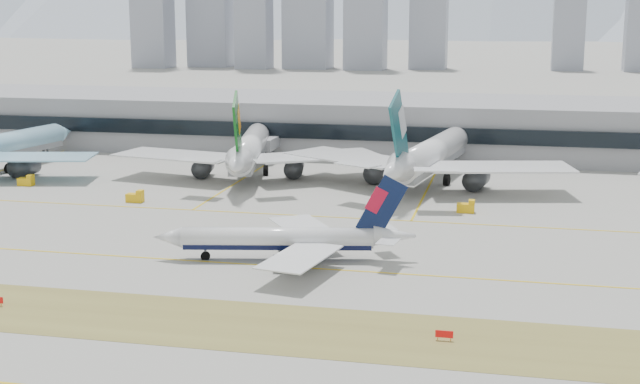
% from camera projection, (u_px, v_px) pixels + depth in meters
% --- Properties ---
extents(ground, '(3000.00, 3000.00, 0.00)m').
position_uv_depth(ground, '(304.00, 259.00, 145.93)').
color(ground, gray).
rests_on(ground, ground).
extents(taxiing_airliner, '(42.64, 36.59, 14.42)m').
position_uv_depth(taxiing_airliner, '(287.00, 239.00, 144.55)').
color(taxiing_airliner, white).
rests_on(taxiing_airliner, ground).
extents(widebody_eva, '(64.42, 63.90, 23.38)m').
position_uv_depth(widebody_eva, '(249.00, 151.00, 216.28)').
color(widebody_eva, white).
rests_on(widebody_eva, ground).
extents(widebody_cathay, '(68.00, 67.29, 24.57)m').
position_uv_depth(widebody_cathay, '(428.00, 157.00, 205.50)').
color(widebody_cathay, white).
rests_on(widebody_cathay, ground).
extents(terminal, '(280.00, 43.10, 15.00)m').
position_uv_depth(terminal, '(396.00, 125.00, 254.24)').
color(terminal, gray).
rests_on(terminal, ground).
extents(hold_sign_right, '(2.20, 0.15, 1.35)m').
position_uv_depth(hold_sign_right, '(444.00, 334.00, 109.81)').
color(hold_sign_right, red).
rests_on(hold_sign_right, ground).
extents(gse_c, '(3.55, 2.00, 2.60)m').
position_uv_depth(gse_c, '(466.00, 207.00, 178.76)').
color(gse_c, '#F4B70C').
rests_on(gse_c, ground).
extents(gse_a, '(3.55, 2.00, 2.60)m').
position_uv_depth(gse_a, '(27.00, 181.00, 205.72)').
color(gse_a, '#F4B70C').
rests_on(gse_a, ground).
extents(gse_b, '(3.55, 2.00, 2.60)m').
position_uv_depth(gse_b, '(136.00, 197.00, 188.27)').
color(gse_b, '#F4B70C').
rests_on(gse_b, ground).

